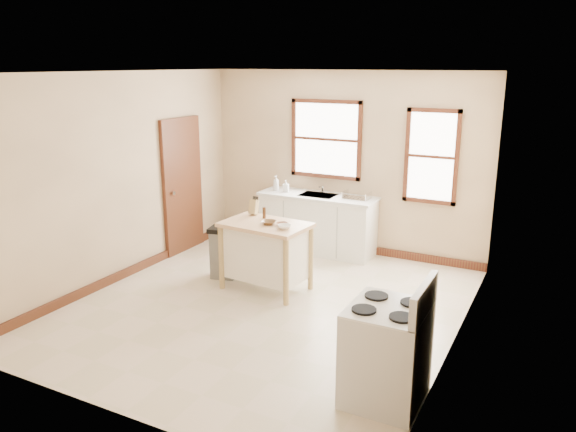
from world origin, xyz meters
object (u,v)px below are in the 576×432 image
object	(u,v)px
bowl_b	(282,224)
bowl_c	(284,227)
dish_rack	(357,196)
bowl_a	(269,223)
kitchen_island	(266,256)
soap_bottle_b	(286,186)
gas_stove	(387,340)
knife_block	(254,208)
soap_bottle_a	(276,183)
pepper_grinder	(264,213)
trash_bin	(224,252)

from	to	relation	value
bowl_b	bowl_c	bearing A→B (deg)	-52.45
dish_rack	bowl_a	world-z (taller)	dish_rack
kitchen_island	bowl_a	bearing A→B (deg)	-20.76
bowl_a	soap_bottle_b	bearing A→B (deg)	110.53
bowl_b	gas_stove	bearing A→B (deg)	-41.65
soap_bottle_b	gas_stove	bearing A→B (deg)	-65.19
knife_block	bowl_a	distance (m)	0.52
bowl_a	dish_rack	bearing A→B (deg)	73.21
kitchen_island	bowl_c	size ratio (longest dim) A/B	6.67
dish_rack	kitchen_island	bearing A→B (deg)	-101.58
soap_bottle_a	dish_rack	xyz separation A→B (m)	(1.35, 0.05, -0.07)
soap_bottle_a	gas_stove	distance (m)	4.52
soap_bottle_a	pepper_grinder	world-z (taller)	soap_bottle_a
bowl_a	bowl_c	size ratio (longest dim) A/B	1.13
knife_block	gas_stove	bearing A→B (deg)	-41.52
kitchen_island	trash_bin	distance (m)	0.74
soap_bottle_a	bowl_b	size ratio (longest dim) A/B	1.68
pepper_grinder	bowl_c	xyz separation A→B (m)	(0.46, -0.31, -0.05)
gas_stove	kitchen_island	bearing A→B (deg)	141.69
bowl_b	soap_bottle_b	bearing A→B (deg)	116.01
soap_bottle_b	pepper_grinder	world-z (taller)	soap_bottle_b
trash_bin	kitchen_island	bearing A→B (deg)	-20.98
bowl_a	bowl_c	world-z (taller)	bowl_c
soap_bottle_a	trash_bin	bearing A→B (deg)	-81.72
dish_rack	pepper_grinder	size ratio (longest dim) A/B	2.61
knife_block	bowl_c	xyz separation A→B (m)	(0.68, -0.40, -0.07)
bowl_c	trash_bin	bearing A→B (deg)	168.31
dish_rack	trash_bin	xyz separation A→B (m)	(-1.32, -1.63, -0.61)
kitchen_island	gas_stove	world-z (taller)	gas_stove
pepper_grinder	bowl_b	xyz separation A→B (m)	(0.37, -0.19, -0.06)
bowl_a	trash_bin	world-z (taller)	bowl_a
knife_block	gas_stove	size ratio (longest dim) A/B	0.17
dish_rack	bowl_b	size ratio (longest dim) A/B	2.73
soap_bottle_b	bowl_b	world-z (taller)	soap_bottle_b
kitchen_island	gas_stove	size ratio (longest dim) A/B	0.96
soap_bottle_a	bowl_c	size ratio (longest dim) A/B	1.45
dish_rack	bowl_c	size ratio (longest dim) A/B	2.36
kitchen_island	pepper_grinder	size ratio (longest dim) A/B	7.38
pepper_grinder	gas_stove	bearing A→B (deg)	-39.67
soap_bottle_a	soap_bottle_b	size ratio (longest dim) A/B	1.27
soap_bottle_a	kitchen_island	world-z (taller)	soap_bottle_a
soap_bottle_b	pepper_grinder	xyz separation A→B (m)	(0.44, -1.47, -0.03)
soap_bottle_a	soap_bottle_b	distance (m)	0.19
bowl_b	gas_stove	size ratio (longest dim) A/B	0.12
kitchen_island	pepper_grinder	xyz separation A→B (m)	(-0.13, 0.19, 0.53)
bowl_b	knife_block	bearing A→B (deg)	154.18
pepper_grinder	soap_bottle_b	bearing A→B (deg)	106.70
kitchen_island	dish_rack	bearing A→B (deg)	75.73
trash_bin	dish_rack	bearing A→B (deg)	37.96
knife_block	bowl_c	size ratio (longest dim) A/B	1.21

